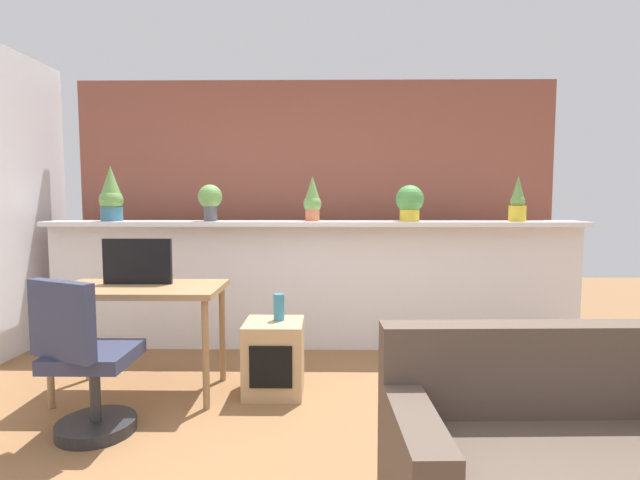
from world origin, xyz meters
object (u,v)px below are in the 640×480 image
Objects in this scene: potted_plant_0 at (111,196)px; potted_plant_3 at (410,202)px; tv_monitor at (138,261)px; couch at (587,469)px; potted_plant_2 at (312,199)px; potted_plant_1 at (210,199)px; office_chair at (86,370)px; vase_on_shelf at (279,307)px; side_cube_shelf at (274,357)px; desk at (141,298)px; potted_plant_4 at (518,202)px.

potted_plant_0 reaches higher than potted_plant_3.
couch is (2.34, -1.50, -0.63)m from tv_monitor.
potted_plant_2 is (1.76, 0.04, -0.03)m from potted_plant_0.
potted_plant_2 is at bearing 2.05° from potted_plant_1.
potted_plant_1 is 0.35× the size of office_chair.
tv_monitor reaches higher than vase_on_shelf.
potted_plant_2 is 0.83× the size of tv_monitor.
potted_plant_2 is 1.52m from side_cube_shelf.
potted_plant_4 is at bearing 19.05° from desk.
potted_plant_3 is at bearing -0.93° from potted_plant_2.
potted_plant_4 is at bearing -0.17° from potted_plant_1.
desk is (-2.93, -1.01, -0.65)m from potted_plant_4.
potted_plant_4 is at bearing 0.01° from potted_plant_0.
potted_plant_4 is at bearing 25.40° from vase_on_shelf.
potted_plant_4 is 3.54m from office_chair.
vase_on_shelf is 0.12× the size of couch.
potted_plant_3 is 1.71× the size of vase_on_shelf.
side_cube_shelf is at bearing -102.97° from potted_plant_2.
potted_plant_0 reaches higher than potted_plant_1.
potted_plant_4 is 2.72m from couch.
potted_plant_1 is 0.29× the size of desk.
side_cube_shelf is at bearing -153.88° from potted_plant_4.
potted_plant_2 is 0.79× the size of side_cube_shelf.
side_cube_shelf is at bearing 1.21° from desk.
office_chair is (-0.04, -0.71, -0.52)m from tv_monitor.
potted_plant_2 is 1.25m from vase_on_shelf.
side_cube_shelf is at bearing 33.22° from office_chair.
potted_plant_3 reaches higher than couch.
potted_plant_1 reaches higher than potted_plant_3.
potted_plant_0 reaches higher than side_cube_shelf.
office_chair is at bearing -101.25° from potted_plant_1.
vase_on_shelf is at bearing 132.32° from couch.
tv_monitor is at bearing 176.34° from side_cube_shelf.
desk is at bearing -137.40° from potted_plant_2.
potted_plant_2 is at bearing 53.88° from office_chair.
couch is at bearing -47.68° from vase_on_shelf.
desk is at bearing -152.55° from potted_plant_3.
potted_plant_3 is at bearing 27.45° from desk.
potted_plant_4 reaches higher than potted_plant_1.
office_chair is at bearing -145.78° from vase_on_shelf.
office_chair is 1.19m from side_cube_shelf.
couch is (2.91, -2.43, -1.09)m from potted_plant_0.
potted_plant_4 is 0.25× the size of couch.
desk is at bearing 82.62° from office_chair.
potted_plant_0 is 2.62m from potted_plant_3.
potted_plant_3 is (1.75, 0.02, -0.02)m from potted_plant_1.
potted_plant_2 is 0.85m from potted_plant_3.
potted_plant_2 reaches higher than couch.
office_chair is (-0.33, -1.64, -0.95)m from potted_plant_1.
vase_on_shelf is (1.56, -0.94, -0.78)m from potted_plant_0.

